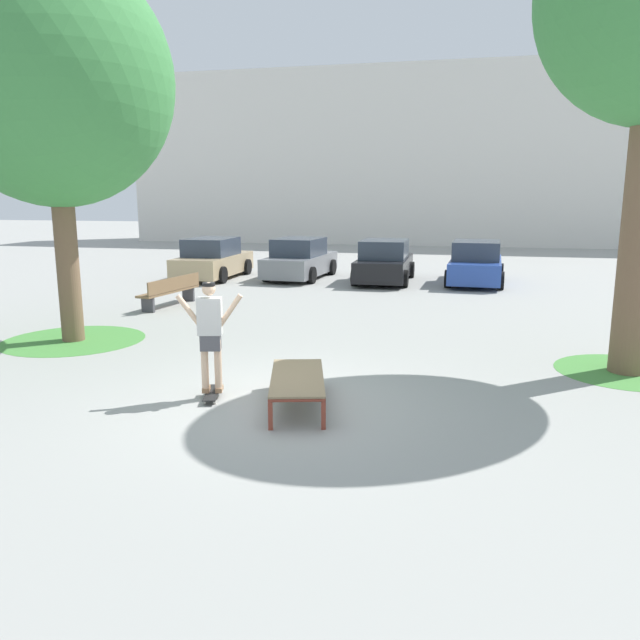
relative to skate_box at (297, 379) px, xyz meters
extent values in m
plane|color=#999993|center=(-0.35, 0.06, -0.41)|extent=(120.00, 120.00, 0.00)
cube|color=silver|center=(2.56, 32.17, 4.96)|extent=(43.36, 4.00, 10.74)
cube|color=brown|center=(-0.57, 0.80, -0.22)|extent=(0.07, 0.07, 0.38)
cube|color=brown|center=(0.11, 0.98, -0.22)|extent=(0.07, 0.07, 0.38)
cube|color=brown|center=(-0.11, -0.98, -0.22)|extent=(0.07, 0.07, 0.38)
cube|color=brown|center=(0.57, -0.80, -0.22)|extent=(0.07, 0.07, 0.38)
cylinder|color=brown|center=(-0.34, -0.09, -0.01)|extent=(0.52, 1.85, 0.05)
cylinder|color=brown|center=(0.34, 0.09, -0.01)|extent=(0.52, 1.85, 0.05)
cylinder|color=brown|center=(-0.23, 0.89, -0.01)|extent=(0.75, 0.24, 0.05)
cylinder|color=brown|center=(0.23, -0.89, -0.01)|extent=(0.75, 0.24, 0.05)
cube|color=#847051|center=(0.00, 0.00, 0.03)|extent=(1.21, 2.03, 0.03)
cube|color=black|center=(-1.37, 0.08, -0.33)|extent=(0.39, 0.82, 0.02)
cylinder|color=silver|center=(-1.51, 0.33, -0.39)|extent=(0.04, 0.06, 0.06)
cylinder|color=silver|center=(-1.36, 0.37, -0.39)|extent=(0.04, 0.06, 0.06)
cylinder|color=silver|center=(-1.37, -0.21, -0.39)|extent=(0.04, 0.06, 0.06)
cylinder|color=silver|center=(-1.22, -0.17, -0.39)|extent=(0.04, 0.06, 0.06)
cylinder|color=beige|center=(-1.46, 0.06, 0.09)|extent=(0.11, 0.11, 0.82)
cube|color=#99704C|center=(-1.48, 0.10, -0.29)|extent=(0.16, 0.26, 0.07)
cylinder|color=beige|center=(-1.27, 0.11, 0.09)|extent=(0.11, 0.11, 0.82)
cube|color=#99704C|center=(-1.28, 0.16, -0.29)|extent=(0.16, 0.26, 0.07)
cube|color=#4C4C51|center=(-1.37, 0.08, 0.46)|extent=(0.34, 0.27, 0.24)
cube|color=silver|center=(-1.37, 0.08, 0.86)|extent=(0.40, 0.30, 0.56)
cylinder|color=beige|center=(-1.66, 0.01, 0.94)|extent=(0.41, 0.18, 0.52)
cylinder|color=beige|center=(-1.08, 0.16, 0.94)|extent=(0.41, 0.18, 0.52)
sphere|color=beige|center=(-1.37, 0.08, 1.27)|extent=(0.20, 0.20, 0.20)
cylinder|color=black|center=(-1.37, 0.08, 1.34)|extent=(0.19, 0.19, 0.05)
cylinder|color=brown|center=(-5.76, 3.04, 1.22)|extent=(0.46, 0.46, 3.27)
ellipsoid|color=#3D8442|center=(-5.76, 3.04, 4.87)|extent=(4.73, 4.73, 4.97)
cylinder|color=#47893D|center=(-5.76, 3.04, -0.41)|extent=(2.97, 2.97, 0.01)
cylinder|color=brown|center=(5.19, 3.04, 1.84)|extent=(0.63, 0.63, 4.52)
cylinder|color=#47893D|center=(5.19, 3.04, -0.41)|extent=(2.42, 2.42, 0.01)
cube|color=tan|center=(-6.76, 13.27, 0.10)|extent=(1.71, 4.21, 0.70)
cube|color=#2D3847|center=(-6.76, 13.12, 0.77)|extent=(1.57, 2.11, 0.64)
cylinder|color=black|center=(-7.61, 14.58, -0.11)|extent=(0.22, 0.60, 0.60)
cylinder|color=black|center=(-5.91, 14.57, -0.11)|extent=(0.22, 0.60, 0.60)
cylinder|color=black|center=(-7.62, 11.97, -0.11)|extent=(0.22, 0.60, 0.60)
cylinder|color=black|center=(-5.92, 11.97, -0.11)|extent=(0.22, 0.60, 0.60)
cube|color=slate|center=(-3.58, 13.96, 0.10)|extent=(2.01, 4.32, 0.70)
cube|color=#2D3847|center=(-3.59, 13.81, 0.77)|extent=(1.71, 2.21, 0.64)
cylinder|color=black|center=(-4.33, 15.32, -0.11)|extent=(0.26, 0.61, 0.60)
cylinder|color=black|center=(-2.63, 15.20, -0.11)|extent=(0.26, 0.61, 0.60)
cylinder|color=black|center=(-4.52, 12.73, -0.11)|extent=(0.26, 0.61, 0.60)
cylinder|color=black|center=(-2.83, 12.60, -0.11)|extent=(0.26, 0.61, 0.60)
cube|color=black|center=(-0.39, 13.70, 0.10)|extent=(1.71, 4.20, 0.70)
cube|color=#2D3847|center=(-0.39, 13.55, 0.77)|extent=(1.56, 2.10, 0.64)
cylinder|color=black|center=(-1.24, 15.00, -0.11)|extent=(0.22, 0.60, 0.60)
cylinder|color=black|center=(0.46, 15.00, -0.11)|extent=(0.22, 0.60, 0.60)
cylinder|color=black|center=(-1.25, 12.40, -0.11)|extent=(0.22, 0.60, 0.60)
cylinder|color=black|center=(0.45, 12.40, -0.11)|extent=(0.22, 0.60, 0.60)
cube|color=#28479E|center=(2.79, 13.93, 0.10)|extent=(1.91, 4.28, 0.70)
cube|color=#2D3847|center=(2.78, 13.78, 0.77)|extent=(1.66, 2.18, 0.64)
cylinder|color=black|center=(2.01, 15.27, -0.11)|extent=(0.25, 0.61, 0.60)
cylinder|color=black|center=(3.70, 15.18, -0.11)|extent=(0.25, 0.61, 0.60)
cylinder|color=black|center=(1.88, 12.67, -0.11)|extent=(0.25, 0.61, 0.60)
cylinder|color=black|center=(3.57, 12.58, -0.11)|extent=(0.25, 0.61, 0.60)
cube|color=brown|center=(-5.64, 7.30, 0.02)|extent=(0.79, 2.44, 0.06)
cube|color=brown|center=(-5.44, 7.27, 0.24)|extent=(0.40, 2.38, 0.36)
cube|color=#424247|center=(-5.78, 6.35, -0.21)|extent=(0.38, 0.13, 0.40)
cube|color=#424247|center=(-5.49, 8.25, -0.21)|extent=(0.38, 0.13, 0.40)
camera|label=1|loc=(2.24, -8.38, 2.63)|focal=34.74mm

